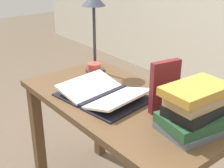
% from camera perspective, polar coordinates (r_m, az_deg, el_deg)
% --- Properties ---
extents(reading_desk, '(1.15, 0.59, 0.73)m').
position_cam_1_polar(reading_desk, '(1.66, 1.65, -6.90)').
color(reading_desk, brown).
rests_on(reading_desk, ground_plane).
extents(open_book, '(0.47, 0.40, 0.06)m').
position_cam_1_polar(open_book, '(1.62, -1.59, -1.89)').
color(open_book, black).
rests_on(open_book, reading_desk).
extents(book_stack_tall, '(0.25, 0.30, 0.21)m').
position_cam_1_polar(book_stack_tall, '(1.34, 14.73, -4.64)').
color(book_stack_tall, slate).
rests_on(book_stack_tall, reading_desk).
extents(book_standing_upright, '(0.06, 0.15, 0.25)m').
position_cam_1_polar(book_standing_upright, '(1.47, 9.61, -0.45)').
color(book_standing_upright, maroon).
rests_on(book_standing_upright, reading_desk).
extents(reading_lamp, '(0.14, 0.14, 0.48)m').
position_cam_1_polar(reading_lamp, '(1.88, -3.34, 13.01)').
color(reading_lamp, '#2D2D33').
rests_on(reading_lamp, reading_desk).
extents(coffee_mug, '(0.11, 0.08, 0.08)m').
position_cam_1_polar(coffee_mug, '(1.88, -3.27, 2.57)').
color(coffee_mug, '#B74238').
rests_on(coffee_mug, reading_desk).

